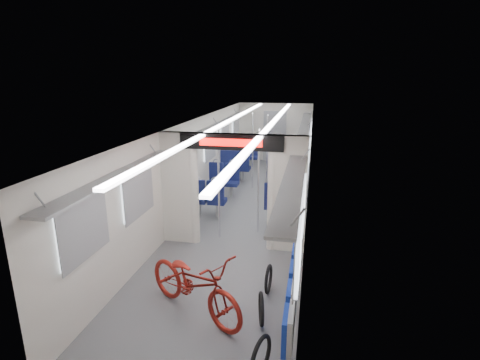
{
  "coord_description": "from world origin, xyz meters",
  "views": [
    {
      "loc": [
        1.51,
        -8.9,
        3.38
      ],
      "look_at": [
        0.03,
        -1.35,
        1.2
      ],
      "focal_mm": 28.0,
      "sensor_mm": 36.0,
      "label": 1
    }
  ],
  "objects_px": {
    "bicycle": "(194,283)",
    "seat_bay_far_left": "(241,158)",
    "seat_bay_near_left": "(216,187)",
    "stanchion_far_right": "(267,155)",
    "stanchion_near_right": "(258,182)",
    "stanchion_far_left": "(253,151)",
    "bike_hoop_b": "(261,311)",
    "seat_bay_near_right": "(287,190)",
    "stanchion_near_left": "(219,186)",
    "bike_hoop_a": "(261,359)",
    "bike_hoop_c": "(269,280)",
    "flip_bench": "(293,291)",
    "seat_bay_far_right": "(294,162)"
  },
  "relations": [
    {
      "from": "bicycle",
      "to": "seat_bay_far_left",
      "type": "distance_m",
      "value": 8.1
    },
    {
      "from": "seat_bay_near_left",
      "to": "seat_bay_far_left",
      "type": "relative_size",
      "value": 0.88
    },
    {
      "from": "stanchion_far_right",
      "to": "stanchion_near_right",
      "type": "bearing_deg",
      "value": -86.57
    },
    {
      "from": "stanchion_near_right",
      "to": "stanchion_far_left",
      "type": "distance_m",
      "value": 3.36
    },
    {
      "from": "bike_hoop_b",
      "to": "seat_bay_near_right",
      "type": "xyz_separation_m",
      "value": [
        0.0,
        4.68,
        0.33
      ]
    },
    {
      "from": "stanchion_near_left",
      "to": "stanchion_far_left",
      "type": "bearing_deg",
      "value": 88.44
    },
    {
      "from": "stanchion_near_left",
      "to": "stanchion_near_right",
      "type": "bearing_deg",
      "value": 29.47
    },
    {
      "from": "bicycle",
      "to": "stanchion_far_right",
      "type": "relative_size",
      "value": 0.82
    },
    {
      "from": "stanchion_far_left",
      "to": "bike_hoop_b",
      "type": "bearing_deg",
      "value": -79.59
    },
    {
      "from": "seat_bay_far_left",
      "to": "bicycle",
      "type": "bearing_deg",
      "value": -83.75
    },
    {
      "from": "bicycle",
      "to": "bike_hoop_b",
      "type": "xyz_separation_m",
      "value": [
        0.98,
        -0.07,
        -0.28
      ]
    },
    {
      "from": "bike_hoop_b",
      "to": "seat_bay_near_left",
      "type": "distance_m",
      "value": 5.04
    },
    {
      "from": "seat_bay_near_right",
      "to": "bike_hoop_a",
      "type": "bearing_deg",
      "value": -88.75
    },
    {
      "from": "bike_hoop_b",
      "to": "stanchion_near_right",
      "type": "bearing_deg",
      "value": 99.37
    },
    {
      "from": "stanchion_near_right",
      "to": "stanchion_far_left",
      "type": "height_order",
      "value": "same"
    },
    {
      "from": "bicycle",
      "to": "stanchion_far_right",
      "type": "distance_m",
      "value": 5.92
    },
    {
      "from": "seat_bay_near_right",
      "to": "stanchion_far_left",
      "type": "distance_m",
      "value": 2.22
    },
    {
      "from": "bike_hoop_c",
      "to": "stanchion_far_right",
      "type": "relative_size",
      "value": 0.21
    },
    {
      "from": "stanchion_far_left",
      "to": "seat_bay_near_left",
      "type": "bearing_deg",
      "value": -111.02
    },
    {
      "from": "stanchion_near_left",
      "to": "seat_bay_near_right",
      "type": "bearing_deg",
      "value": 56.66
    },
    {
      "from": "stanchion_far_right",
      "to": "bicycle",
      "type": "bearing_deg",
      "value": -92.88
    },
    {
      "from": "seat_bay_near_right",
      "to": "stanchion_far_right",
      "type": "distance_m",
      "value": 1.57
    },
    {
      "from": "flip_bench",
      "to": "bike_hoop_c",
      "type": "height_order",
      "value": "flip_bench"
    },
    {
      "from": "flip_bench",
      "to": "bike_hoop_c",
      "type": "bearing_deg",
      "value": 117.08
    },
    {
      "from": "seat_bay_far_right",
      "to": "bike_hoop_a",
      "type": "bearing_deg",
      "value": -89.2
    },
    {
      "from": "bike_hoop_c",
      "to": "seat_bay_far_left",
      "type": "xyz_separation_m",
      "value": [
        -1.87,
        7.31,
        0.35
      ]
    },
    {
      "from": "bike_hoop_b",
      "to": "stanchion_near_right",
      "type": "xyz_separation_m",
      "value": [
        -0.52,
        3.15,
        0.94
      ]
    },
    {
      "from": "seat_bay_near_left",
      "to": "seat_bay_far_left",
      "type": "distance_m",
      "value": 3.45
    },
    {
      "from": "bike_hoop_a",
      "to": "seat_bay_near_right",
      "type": "height_order",
      "value": "seat_bay_near_right"
    },
    {
      "from": "stanchion_near_right",
      "to": "flip_bench",
      "type": "bearing_deg",
      "value": -73.38
    },
    {
      "from": "stanchion_near_right",
      "to": "seat_bay_near_left",
      "type": "bearing_deg",
      "value": 131.54
    },
    {
      "from": "bicycle",
      "to": "bike_hoop_b",
      "type": "height_order",
      "value": "bicycle"
    },
    {
      "from": "seat_bay_far_left",
      "to": "stanchion_near_right",
      "type": "relative_size",
      "value": 0.96
    },
    {
      "from": "stanchion_near_right",
      "to": "seat_bay_far_left",
      "type": "bearing_deg",
      "value": 105.16
    },
    {
      "from": "bike_hoop_c",
      "to": "seat_bay_near_right",
      "type": "relative_size",
      "value": 0.23
    },
    {
      "from": "seat_bay_near_right",
      "to": "stanchion_near_left",
      "type": "relative_size",
      "value": 0.9
    },
    {
      "from": "bicycle",
      "to": "stanchion_near_left",
      "type": "xyz_separation_m",
      "value": [
        -0.3,
        2.65,
        0.66
      ]
    },
    {
      "from": "seat_bay_near_right",
      "to": "seat_bay_far_right",
      "type": "height_order",
      "value": "seat_bay_far_right"
    },
    {
      "from": "flip_bench",
      "to": "bike_hoop_a",
      "type": "xyz_separation_m",
      "value": [
        -0.3,
        -0.93,
        -0.35
      ]
    },
    {
      "from": "seat_bay_far_right",
      "to": "bike_hoop_b",
      "type": "bearing_deg",
      "value": -90.03
    },
    {
      "from": "bike_hoop_c",
      "to": "stanchion_near_right",
      "type": "relative_size",
      "value": 0.21
    },
    {
      "from": "bike_hoop_b",
      "to": "stanchion_near_left",
      "type": "height_order",
      "value": "stanchion_near_left"
    },
    {
      "from": "bike_hoop_a",
      "to": "stanchion_near_left",
      "type": "bearing_deg",
      "value": 111.12
    },
    {
      "from": "bike_hoop_c",
      "to": "seat_bay_far_right",
      "type": "bearing_deg",
      "value": 90.0
    },
    {
      "from": "seat_bay_far_left",
      "to": "stanchion_far_left",
      "type": "height_order",
      "value": "stanchion_far_left"
    },
    {
      "from": "seat_bay_far_right",
      "to": "seat_bay_far_left",
      "type": "bearing_deg",
      "value": 173.03
    },
    {
      "from": "bike_hoop_b",
      "to": "stanchion_far_left",
      "type": "relative_size",
      "value": 0.21
    },
    {
      "from": "seat_bay_near_right",
      "to": "seat_bay_far_right",
      "type": "relative_size",
      "value": 0.96
    },
    {
      "from": "bike_hoop_c",
      "to": "seat_bay_near_right",
      "type": "height_order",
      "value": "seat_bay_near_right"
    },
    {
      "from": "seat_bay_near_left",
      "to": "seat_bay_far_right",
      "type": "relative_size",
      "value": 0.89
    }
  ]
}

